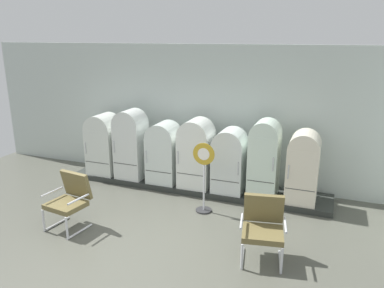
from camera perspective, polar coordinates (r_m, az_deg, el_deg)
The scene contains 13 objects.
ground at distance 6.27m, azimuth -9.76°, elevation -16.94°, with size 12.00×10.00×0.05m, color #4F5047.
back_wall at distance 8.77m, azimuth 1.86°, elevation 4.59°, with size 11.76×0.12×3.20m.
display_plinth at distance 8.65m, azimuth 0.39°, elevation -6.35°, with size 6.01×0.95×0.12m, color #2A2E2B.
refrigerator_0 at distance 9.31m, azimuth -13.26°, elevation 0.25°, with size 0.70×0.70×1.46m.
refrigerator_1 at distance 8.87m, azimuth -9.28°, elevation 0.31°, with size 0.65×0.63×1.62m.
refrigerator_2 at distance 8.55m, azimuth -4.29°, elevation -1.04°, with size 0.68×0.69×1.39m.
refrigerator_3 at distance 8.25m, azimuth 0.63°, elevation -1.11°, with size 0.69×0.70×1.53m.
refrigerator_4 at distance 8.04m, azimuth 5.74°, elevation -2.26°, with size 0.66×0.68×1.38m.
refrigerator_5 at distance 7.84m, azimuth 10.96°, elevation -1.85°, with size 0.59×0.66×1.63m.
refrigerator_6 at distance 7.82m, azimuth 16.57°, elevation -3.05°, with size 0.61×0.72×1.45m.
armchair_left at distance 7.15m, azimuth -18.11°, elevation -7.81°, with size 0.75×0.75×1.02m.
armchair_right at distance 6.01m, azimuth 10.76°, elevation -12.00°, with size 0.76×0.76×1.02m.
sign_stand at distance 7.33m, azimuth 1.80°, elevation -5.46°, with size 0.43×0.32×1.42m.
Camera 1 is at (2.78, -4.47, 3.38)m, focal length 35.05 mm.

